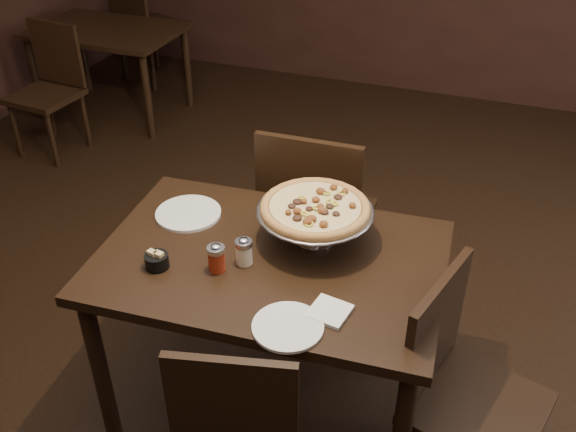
% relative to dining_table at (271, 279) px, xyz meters
% --- Properties ---
extents(room, '(6.04, 7.04, 2.84)m').
position_rel_dining_table_xyz_m(room, '(0.03, 0.10, 0.73)').
color(room, black).
rests_on(room, ground).
extents(dining_table, '(1.30, 0.91, 0.78)m').
position_rel_dining_table_xyz_m(dining_table, '(0.00, 0.00, 0.00)').
color(dining_table, black).
rests_on(dining_table, ground).
extents(background_table, '(1.09, 0.73, 0.68)m').
position_rel_dining_table_xyz_m(background_table, '(-2.23, 2.31, -0.08)').
color(background_table, black).
rests_on(background_table, ground).
extents(pizza_stand, '(0.43, 0.43, 0.18)m').
position_rel_dining_table_xyz_m(pizza_stand, '(0.12, 0.15, 0.25)').
color(pizza_stand, silver).
rests_on(pizza_stand, dining_table).
extents(parmesan_shaker, '(0.06, 0.06, 0.11)m').
position_rel_dining_table_xyz_m(parmesan_shaker, '(-0.07, -0.07, 0.15)').
color(parmesan_shaker, '#F3E5BD').
rests_on(parmesan_shaker, dining_table).
extents(pepper_flake_shaker, '(0.06, 0.06, 0.11)m').
position_rel_dining_table_xyz_m(pepper_flake_shaker, '(-0.15, -0.13, 0.15)').
color(pepper_flake_shaker, maroon).
rests_on(pepper_flake_shaker, dining_table).
extents(packet_caddy, '(0.09, 0.09, 0.07)m').
position_rel_dining_table_xyz_m(packet_caddy, '(-0.35, -0.19, 0.13)').
color(packet_caddy, black).
rests_on(packet_caddy, dining_table).
extents(napkin_stack, '(0.14, 0.14, 0.01)m').
position_rel_dining_table_xyz_m(napkin_stack, '(0.29, -0.21, 0.11)').
color(napkin_stack, white).
rests_on(napkin_stack, dining_table).
extents(plate_left, '(0.26, 0.26, 0.01)m').
position_rel_dining_table_xyz_m(plate_left, '(-0.41, 0.14, 0.11)').
color(plate_left, white).
rests_on(plate_left, dining_table).
extents(plate_near, '(0.23, 0.23, 0.01)m').
position_rel_dining_table_xyz_m(plate_near, '(0.19, -0.32, 0.11)').
color(plate_near, white).
rests_on(plate_near, dining_table).
extents(serving_spatula, '(0.13, 0.13, 0.02)m').
position_rel_dining_table_xyz_m(serving_spatula, '(0.13, 0.01, 0.24)').
color(serving_spatula, silver).
rests_on(serving_spatula, pizza_stand).
extents(chair_far, '(0.48, 0.48, 1.00)m').
position_rel_dining_table_xyz_m(chair_far, '(-0.03, 0.64, -0.13)').
color(chair_far, black).
rests_on(chair_far, ground).
extents(chair_side, '(0.52, 0.52, 0.90)m').
position_rel_dining_table_xyz_m(chair_side, '(0.73, -0.11, -0.18)').
color(chair_side, black).
rests_on(chair_side, ground).
extents(bg_chair_far, '(0.59, 0.59, 1.00)m').
position_rel_dining_table_xyz_m(bg_chair_far, '(-2.33, 2.96, -0.13)').
color(bg_chair_far, black).
rests_on(bg_chair_far, ground).
extents(bg_chair_near, '(0.45, 0.45, 0.89)m').
position_rel_dining_table_xyz_m(bg_chair_near, '(-2.28, 1.64, -0.19)').
color(bg_chair_near, black).
rests_on(bg_chair_near, ground).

